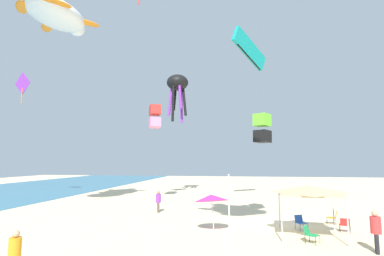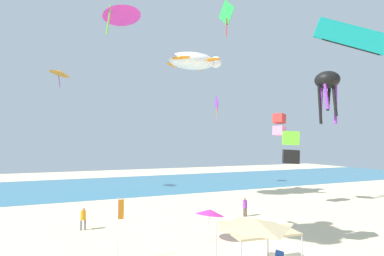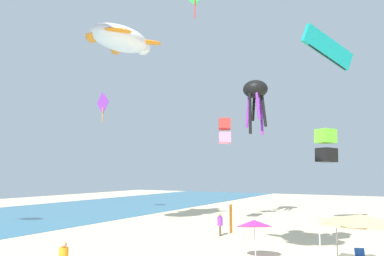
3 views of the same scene
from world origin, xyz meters
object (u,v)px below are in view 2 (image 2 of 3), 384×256
(person_by_tent, at_px, (245,205))
(kite_delta_magenta, at_px, (121,13))
(kite_delta_orange, at_px, (60,72))
(banner_flag, at_px, (119,223))
(kite_box_red, at_px, (279,125))
(kite_diamond_purple, at_px, (217,104))
(kite_octopus_black, at_px, (327,83))
(kite_diamond_green, at_px, (226,14))
(beach_umbrella, at_px, (210,212))
(kite_parafoil_teal, at_px, (351,37))
(person_beachcomber, at_px, (83,217))
(kite_turtle_white, at_px, (193,61))
(canopy_tent, at_px, (256,225))

(person_by_tent, relative_size, kite_delta_magenta, 0.29)
(kite_delta_orange, relative_size, kite_delta_magenta, 0.52)
(banner_flag, relative_size, kite_box_red, 1.49)
(kite_box_red, bearing_deg, kite_diamond_purple, -31.30)
(person_by_tent, xyz_separation_m, kite_diamond_purple, (6.69, 18.38, 11.94))
(kite_delta_orange, relative_size, kite_octopus_black, 0.51)
(person_by_tent, xyz_separation_m, kite_box_red, (5.69, 2.06, 7.61))
(kite_box_red, bearing_deg, person_by_tent, 82.13)
(kite_diamond_purple, distance_m, kite_diamond_green, 19.42)
(beach_umbrella, xyz_separation_m, kite_parafoil_teal, (10.49, -2.80, 12.74))
(banner_flag, bearing_deg, kite_box_red, 24.36)
(person_by_tent, height_order, kite_octopus_black, kite_octopus_black)
(person_beachcomber, distance_m, kite_parafoil_teal, 24.52)
(person_beachcomber, bearing_deg, kite_diamond_green, 3.77)
(kite_turtle_white, relative_size, kite_octopus_black, 1.18)
(person_beachcomber, relative_size, person_by_tent, 1.01)
(kite_delta_orange, bearing_deg, kite_box_red, 44.49)
(kite_turtle_white, distance_m, kite_diamond_green, 7.73)
(banner_flag, height_order, kite_delta_magenta, kite_delta_magenta)
(person_beachcomber, bearing_deg, kite_turtle_white, 33.28)
(person_by_tent, xyz_separation_m, kite_diamond_green, (-0.85, 1.68, 18.37))
(kite_diamond_purple, distance_m, kite_octopus_black, 18.08)
(kite_delta_orange, xyz_separation_m, kite_parafoil_teal, (21.01, -28.10, -1.70))
(kite_diamond_purple, xyz_separation_m, kite_diamond_green, (-7.54, -16.70, 6.43))
(person_by_tent, bearing_deg, beach_umbrella, -161.79)
(beach_umbrella, xyz_separation_m, person_by_tent, (5.87, 4.78, -0.95))
(canopy_tent, height_order, kite_octopus_black, kite_octopus_black)
(kite_turtle_white, height_order, kite_diamond_purple, kite_turtle_white)
(kite_parafoil_teal, xyz_separation_m, kite_diamond_green, (-5.47, 9.26, 4.69))
(beach_umbrella, distance_m, kite_octopus_black, 21.56)
(kite_parafoil_teal, bearing_deg, kite_diamond_green, 153.89)
(kite_diamond_green, bearing_deg, person_by_tent, -155.90)
(canopy_tent, bearing_deg, kite_box_red, 46.55)
(canopy_tent, distance_m, kite_box_red, 17.87)
(beach_umbrella, bearing_deg, kite_parafoil_teal, -14.96)
(kite_turtle_white, distance_m, kite_parafoil_teal, 17.57)
(kite_delta_magenta, bearing_deg, kite_turtle_white, -32.97)
(kite_box_red, distance_m, kite_parafoil_teal, 11.44)
(person_beachcomber, height_order, kite_diamond_green, kite_diamond_green)
(kite_diamond_purple, bearing_deg, canopy_tent, 175.31)
(kite_parafoil_teal, bearing_deg, kite_diamond_purple, 118.75)
(beach_umbrella, xyz_separation_m, kite_turtle_white, (4.46, 13.60, 14.53))
(canopy_tent, relative_size, person_beachcomber, 2.11)
(canopy_tent, distance_m, beach_umbrella, 5.37)
(canopy_tent, bearing_deg, kite_delta_magenta, 102.08)
(kite_octopus_black, xyz_separation_m, kite_diamond_green, (-12.34, 0.72, 5.99))
(beach_umbrella, height_order, kite_diamond_green, kite_diamond_green)
(beach_umbrella, xyz_separation_m, kite_delta_orange, (-10.52, 25.30, 14.43))
(beach_umbrella, xyz_separation_m, banner_flag, (-6.29, -1.24, 0.22))
(canopy_tent, bearing_deg, kite_diamond_green, 67.04)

